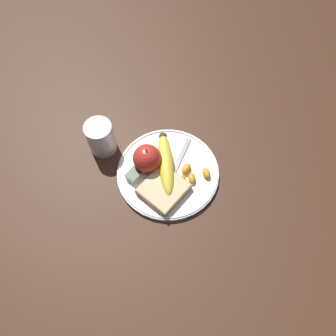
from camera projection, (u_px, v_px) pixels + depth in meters
ground_plane at (168, 174)px, 0.88m from camera, size 3.00×3.00×0.00m
plate at (168, 172)px, 0.87m from camera, size 0.27×0.27×0.01m
juice_glass at (101, 138)px, 0.88m from camera, size 0.07×0.07×0.10m
apple at (147, 158)px, 0.85m from camera, size 0.08×0.08×0.08m
banana at (166, 163)px, 0.86m from camera, size 0.16×0.16×0.04m
bread_slice at (164, 189)px, 0.83m from camera, size 0.11×0.10×0.02m
fork at (174, 171)px, 0.87m from camera, size 0.19×0.07×0.00m
jam_packet at (134, 175)px, 0.85m from camera, size 0.04×0.03×0.02m
orange_segment_0 at (186, 169)px, 0.86m from camera, size 0.04×0.03×0.02m
orange_segment_1 at (180, 179)px, 0.85m from camera, size 0.03×0.03×0.02m
orange_segment_2 at (192, 178)px, 0.85m from camera, size 0.04×0.03×0.02m
orange_segment_3 at (206, 173)px, 0.86m from camera, size 0.03×0.04×0.02m
orange_segment_4 at (184, 187)px, 0.84m from camera, size 0.03×0.03×0.02m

